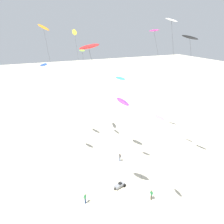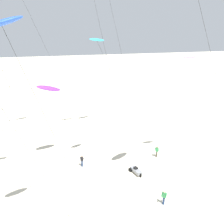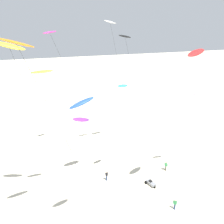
{
  "view_description": "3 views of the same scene",
  "coord_description": "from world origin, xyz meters",
  "px_view_note": "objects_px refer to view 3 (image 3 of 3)",
  "views": [
    {
      "loc": [
        30.93,
        -9.72,
        23.14
      ],
      "look_at": [
        2.52,
        3.16,
        11.03
      ],
      "focal_mm": 35.18,
      "sensor_mm": 36.0,
      "label": 1
    },
    {
      "loc": [
        -2.5,
        -20.63,
        17.41
      ],
      "look_at": [
        3.52,
        3.09,
        8.35
      ],
      "focal_mm": 37.31,
      "sensor_mm": 36.0,
      "label": 2
    },
    {
      "loc": [
        -8.87,
        -27.76,
        25.56
      ],
      "look_at": [
        0.44,
        3.74,
        12.7
      ],
      "focal_mm": 41.11,
      "sensor_mm": 36.0,
      "label": 3
    }
  ],
  "objects_px": {
    "kite_yellow": "(10,47)",
    "kite_magenta": "(51,34)",
    "kite_blue": "(82,104)",
    "kite_black": "(125,39)",
    "kite_cyan": "(124,88)",
    "kite_lime": "(43,75)",
    "kite_white": "(111,26)",
    "kite_orange": "(18,46)",
    "beach_buggy": "(151,183)",
    "kite_red": "(196,54)",
    "kite_flyer_middle": "(107,176)",
    "kite_purple": "(81,120)",
    "kite_pink": "(193,96)",
    "kite_flyer_furthest": "(166,166)",
    "kite_flyer_nearest": "(175,204)"
  },
  "relations": [
    {
      "from": "kite_yellow",
      "to": "kite_magenta",
      "type": "bearing_deg",
      "value": 69.85
    },
    {
      "from": "kite_blue",
      "to": "kite_black",
      "type": "xyz_separation_m",
      "value": [
        10.89,
        18.99,
        3.94
      ]
    },
    {
      "from": "kite_yellow",
      "to": "kite_cyan",
      "type": "relative_size",
      "value": 1.41
    },
    {
      "from": "kite_lime",
      "to": "kite_white",
      "type": "height_order",
      "value": "kite_white"
    },
    {
      "from": "kite_orange",
      "to": "beach_buggy",
      "type": "xyz_separation_m",
      "value": [
        16.75,
        6.48,
        -22.41
      ]
    },
    {
      "from": "kite_red",
      "to": "kite_black",
      "type": "bearing_deg",
      "value": 100.31
    },
    {
      "from": "kite_black",
      "to": "kite_flyer_middle",
      "type": "height_order",
      "value": "kite_black"
    },
    {
      "from": "kite_yellow",
      "to": "kite_red",
      "type": "relative_size",
      "value": 1.05
    },
    {
      "from": "kite_yellow",
      "to": "kite_red",
      "type": "height_order",
      "value": "kite_yellow"
    },
    {
      "from": "kite_white",
      "to": "kite_magenta",
      "type": "bearing_deg",
      "value": 159.87
    },
    {
      "from": "kite_flyer_middle",
      "to": "kite_purple",
      "type": "bearing_deg",
      "value": 147.8
    },
    {
      "from": "kite_yellow",
      "to": "kite_cyan",
      "type": "height_order",
      "value": "kite_yellow"
    },
    {
      "from": "kite_purple",
      "to": "beach_buggy",
      "type": "relative_size",
      "value": 5.2
    },
    {
      "from": "kite_orange",
      "to": "kite_magenta",
      "type": "xyz_separation_m",
      "value": [
        4.05,
        19.83,
        -0.65
      ]
    },
    {
      "from": "kite_yellow",
      "to": "kite_orange",
      "type": "xyz_separation_m",
      "value": [
        1.15,
        -5.65,
        0.78
      ]
    },
    {
      "from": "kite_pink",
      "to": "kite_purple",
      "type": "distance_m",
      "value": 17.28
    },
    {
      "from": "kite_magenta",
      "to": "kite_flyer_furthest",
      "type": "bearing_deg",
      "value": -31.58
    },
    {
      "from": "kite_pink",
      "to": "beach_buggy",
      "type": "height_order",
      "value": "kite_pink"
    },
    {
      "from": "kite_black",
      "to": "kite_lime",
      "type": "bearing_deg",
      "value": -140.28
    },
    {
      "from": "kite_flyer_middle",
      "to": "kite_magenta",
      "type": "bearing_deg",
      "value": 121.95
    },
    {
      "from": "kite_black",
      "to": "kite_flyer_middle",
      "type": "xyz_separation_m",
      "value": [
        -5.61,
        -8.02,
        -20.51
      ]
    },
    {
      "from": "kite_red",
      "to": "kite_flyer_furthest",
      "type": "height_order",
      "value": "kite_red"
    },
    {
      "from": "kite_black",
      "to": "kite_cyan",
      "type": "xyz_separation_m",
      "value": [
        -3.35,
        -9.19,
        -5.67
      ]
    },
    {
      "from": "kite_pink",
      "to": "kite_flyer_furthest",
      "type": "bearing_deg",
      "value": 147.36
    },
    {
      "from": "kite_lime",
      "to": "kite_pink",
      "type": "height_order",
      "value": "kite_lime"
    },
    {
      "from": "kite_blue",
      "to": "kite_lime",
      "type": "bearing_deg",
      "value": 113.2
    },
    {
      "from": "kite_magenta",
      "to": "kite_flyer_nearest",
      "type": "relative_size",
      "value": 13.67
    },
    {
      "from": "kite_yellow",
      "to": "kite_flyer_middle",
      "type": "relative_size",
      "value": 13.76
    },
    {
      "from": "kite_purple",
      "to": "kite_orange",
      "type": "xyz_separation_m",
      "value": [
        -7.03,
        -11.78,
        12.57
      ]
    },
    {
      "from": "kite_purple",
      "to": "kite_flyer_middle",
      "type": "distance_m",
      "value": 10.18
    },
    {
      "from": "kite_red",
      "to": "kite_cyan",
      "type": "xyz_separation_m",
      "value": [
        -6.28,
        6.87,
        -5.38
      ]
    },
    {
      "from": "kite_purple",
      "to": "kite_flyer_nearest",
      "type": "bearing_deg",
      "value": -46.24
    },
    {
      "from": "kite_lime",
      "to": "kite_black",
      "type": "height_order",
      "value": "kite_black"
    },
    {
      "from": "kite_magenta",
      "to": "kite_flyer_furthest",
      "type": "relative_size",
      "value": 13.67
    },
    {
      "from": "kite_orange",
      "to": "kite_flyer_middle",
      "type": "distance_m",
      "value": 26.13
    },
    {
      "from": "kite_purple",
      "to": "kite_black",
      "type": "bearing_deg",
      "value": 33.36
    },
    {
      "from": "kite_cyan",
      "to": "kite_orange",
      "type": "xyz_separation_m",
      "value": [
        -12.65,
        -8.49,
        7.11
      ]
    },
    {
      "from": "kite_black",
      "to": "kite_orange",
      "type": "bearing_deg",
      "value": -132.14
    },
    {
      "from": "kite_yellow",
      "to": "kite_pink",
      "type": "bearing_deg",
      "value": 5.03
    },
    {
      "from": "kite_yellow",
      "to": "kite_lime",
      "type": "height_order",
      "value": "kite_yellow"
    },
    {
      "from": "kite_lime",
      "to": "kite_purple",
      "type": "xyz_separation_m",
      "value": [
        5.06,
        5.75,
        -8.55
      ]
    },
    {
      "from": "kite_pink",
      "to": "kite_flyer_furthest",
      "type": "height_order",
      "value": "kite_pink"
    },
    {
      "from": "kite_magenta",
      "to": "kite_yellow",
      "type": "bearing_deg",
      "value": -110.15
    },
    {
      "from": "beach_buggy",
      "to": "kite_magenta",
      "type": "bearing_deg",
      "value": 133.56
    },
    {
      "from": "kite_black",
      "to": "kite_white",
      "type": "bearing_deg",
      "value": -157.33
    },
    {
      "from": "kite_lime",
      "to": "kite_black",
      "type": "xyz_separation_m",
      "value": [
        14.03,
        11.66,
        2.58
      ]
    },
    {
      "from": "kite_flyer_middle",
      "to": "kite_blue",
      "type": "bearing_deg",
      "value": -115.67
    },
    {
      "from": "kite_pink",
      "to": "kite_white",
      "type": "height_order",
      "value": "kite_white"
    },
    {
      "from": "kite_pink",
      "to": "kite_flyer_nearest",
      "type": "bearing_deg",
      "value": -129.03
    },
    {
      "from": "kite_magenta",
      "to": "beach_buggy",
      "type": "distance_m",
      "value": 28.52
    }
  ]
}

